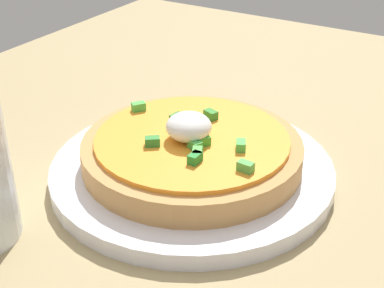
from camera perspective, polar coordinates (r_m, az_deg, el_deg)
dining_table at (r=56.90cm, az=0.28°, el=-2.28°), size 93.12×77.82×3.32cm
plate at (r=51.71cm, az=-0.00°, el=-2.67°), size 25.80×25.80×1.51cm
pizza at (r=50.58cm, az=-0.01°, el=-0.58°), size 19.88×19.88×5.14cm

